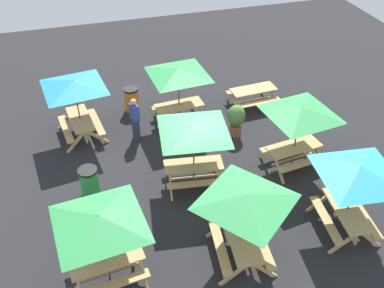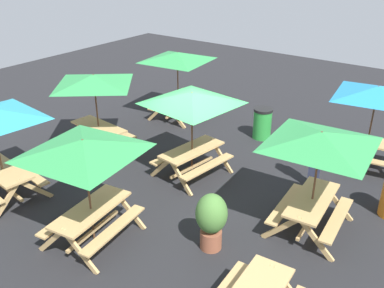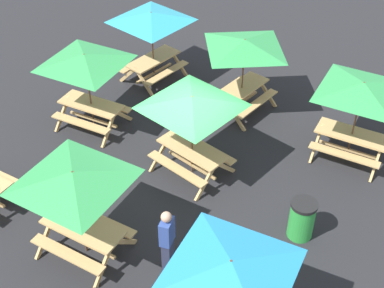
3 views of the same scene
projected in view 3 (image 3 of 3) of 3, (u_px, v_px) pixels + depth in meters
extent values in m
plane|color=#232326|center=(181.00, 175.00, 13.55)|extent=(27.75, 27.75, 0.00)
cube|color=tan|center=(242.00, 88.00, 15.36)|extent=(0.89, 1.87, 0.05)
cube|color=tan|center=(226.00, 90.00, 15.82)|extent=(0.45, 1.82, 0.04)
cube|color=tan|center=(257.00, 104.00, 15.26)|extent=(0.45, 1.82, 0.04)
cube|color=tan|center=(247.00, 84.00, 16.24)|extent=(0.80, 0.15, 0.81)
cube|color=tan|center=(267.00, 92.00, 15.87)|extent=(0.80, 0.15, 0.81)
cube|color=tan|center=(215.00, 106.00, 15.32)|extent=(0.80, 0.15, 0.81)
cube|color=tan|center=(235.00, 115.00, 14.95)|extent=(0.80, 0.15, 0.81)
cube|color=tan|center=(241.00, 103.00, 15.69)|extent=(0.24, 1.56, 0.06)
cylinder|color=brown|center=(243.00, 76.00, 15.10)|extent=(0.04, 0.04, 2.30)
pyramid|color=green|center=(245.00, 44.00, 14.47)|extent=(2.21, 2.21, 0.28)
cube|color=tan|center=(192.00, 149.00, 13.20)|extent=(1.88, 0.94, 0.05)
cube|color=tan|center=(206.00, 148.00, 13.70)|extent=(1.82, 0.50, 0.04)
cube|color=tan|center=(177.00, 169.00, 13.06)|extent=(1.82, 0.50, 0.04)
cube|color=tan|center=(225.00, 167.00, 13.24)|extent=(0.17, 0.80, 0.81)
cube|color=tan|center=(206.00, 182.00, 12.81)|extent=(0.17, 0.80, 0.81)
cube|color=tan|center=(179.00, 141.00, 14.05)|extent=(0.17, 0.80, 0.81)
cube|color=tan|center=(160.00, 154.00, 13.63)|extent=(0.17, 0.80, 0.81)
cube|color=tan|center=(192.00, 165.00, 13.53)|extent=(1.56, 0.28, 0.06)
cylinder|color=brown|center=(192.00, 136.00, 12.94)|extent=(0.04, 0.04, 2.30)
pyramid|color=green|center=(192.00, 101.00, 12.31)|extent=(2.80, 2.80, 0.28)
cube|color=tan|center=(83.00, 227.00, 11.18)|extent=(1.85, 0.84, 0.05)
cube|color=tan|center=(100.00, 220.00, 11.74)|extent=(1.81, 0.40, 0.04)
cube|color=tan|center=(67.00, 254.00, 10.99)|extent=(1.81, 0.40, 0.04)
cube|color=tan|center=(125.00, 242.00, 11.36)|extent=(0.12, 0.80, 0.81)
cube|color=tan|center=(104.00, 265.00, 10.86)|extent=(0.12, 0.80, 0.81)
cube|color=tan|center=(68.00, 215.00, 11.96)|extent=(0.12, 0.80, 0.81)
cube|color=tan|center=(45.00, 236.00, 11.47)|extent=(0.12, 0.80, 0.81)
cube|color=tan|center=(86.00, 244.00, 11.51)|extent=(1.56, 0.19, 0.06)
cylinder|color=brown|center=(80.00, 214.00, 10.93)|extent=(0.04, 0.04, 2.30)
pyramid|color=green|center=(73.00, 177.00, 10.29)|extent=(2.82, 2.82, 0.28)
cube|color=tan|center=(14.00, 192.00, 12.53)|extent=(0.11, 0.80, 0.81)
cube|color=tan|center=(91.00, 104.00, 14.73)|extent=(1.88, 0.93, 0.05)
cube|color=tan|center=(104.00, 103.00, 15.30)|extent=(1.82, 0.49, 0.04)
cube|color=tan|center=(81.00, 123.00, 14.53)|extent=(1.82, 0.49, 0.04)
cube|color=tan|center=(123.00, 116.00, 14.94)|extent=(0.16, 0.80, 0.81)
cube|color=tan|center=(109.00, 130.00, 14.43)|extent=(0.16, 0.80, 0.81)
cube|color=tan|center=(78.00, 101.00, 15.49)|extent=(0.16, 0.80, 0.81)
cube|color=tan|center=(62.00, 114.00, 14.98)|extent=(0.16, 0.80, 0.81)
cube|color=tan|center=(93.00, 119.00, 15.06)|extent=(1.56, 0.27, 0.06)
cylinder|color=brown|center=(89.00, 92.00, 14.47)|extent=(0.04, 0.04, 2.30)
pyramid|color=green|center=(85.00, 59.00, 13.84)|extent=(2.80, 2.80, 0.28)
cube|color=tan|center=(153.00, 59.00, 16.68)|extent=(0.90, 1.87, 0.05)
cube|color=tan|center=(141.00, 61.00, 17.14)|extent=(0.47, 1.82, 0.04)
cube|color=tan|center=(166.00, 73.00, 16.58)|extent=(0.47, 1.82, 0.04)
cube|color=tan|center=(162.00, 56.00, 17.55)|extent=(0.80, 0.15, 0.81)
cube|color=tan|center=(179.00, 63.00, 17.18)|extent=(0.80, 0.15, 0.81)
cube|color=tan|center=(128.00, 75.00, 16.64)|extent=(0.80, 0.15, 0.81)
cube|color=tan|center=(145.00, 83.00, 16.26)|extent=(0.80, 0.15, 0.81)
cube|color=tan|center=(154.00, 73.00, 17.00)|extent=(0.25, 1.56, 0.06)
cylinder|color=brown|center=(153.00, 47.00, 16.42)|extent=(0.04, 0.04, 2.30)
pyramid|color=teal|center=(151.00, 17.00, 15.79)|extent=(2.81, 2.81, 0.28)
cube|color=tan|center=(352.00, 134.00, 13.67)|extent=(1.87, 0.89, 0.05)
cube|color=tan|center=(355.00, 132.00, 14.23)|extent=(1.82, 0.46, 0.04)
cube|color=tan|center=(344.00, 155.00, 13.47)|extent=(1.82, 0.46, 0.04)
cube|color=tan|center=(383.00, 146.00, 13.87)|extent=(0.15, 0.80, 0.81)
cube|color=tan|center=(376.00, 163.00, 13.37)|extent=(0.15, 0.80, 0.81)
cube|color=tan|center=(324.00, 129.00, 14.44)|extent=(0.15, 0.80, 0.81)
cube|color=tan|center=(316.00, 144.00, 13.94)|extent=(0.15, 0.80, 0.81)
cube|color=tan|center=(348.00, 150.00, 14.00)|extent=(1.56, 0.24, 0.06)
cylinder|color=brown|center=(355.00, 121.00, 13.41)|extent=(0.04, 0.04, 2.30)
pyramid|color=green|center=(363.00, 87.00, 12.78)|extent=(2.81, 2.81, 0.28)
pyramid|color=#268CC6|center=(231.00, 266.00, 8.63)|extent=(2.80, 2.80, 0.28)
cylinder|color=green|center=(301.00, 220.00, 11.73)|extent=(0.56, 0.56, 0.90)
cylinder|color=black|center=(304.00, 205.00, 11.42)|extent=(0.59, 0.59, 0.08)
cylinder|color=#935138|center=(72.00, 178.00, 13.17)|extent=(0.44, 0.44, 0.40)
ellipsoid|color=#4C7F38|center=(68.00, 159.00, 12.78)|extent=(0.64, 0.64, 0.84)
cube|color=#2D334C|center=(168.00, 255.00, 11.00)|extent=(0.25, 0.32, 0.85)
cube|color=#334C99|center=(167.00, 231.00, 10.55)|extent=(0.31, 0.41, 0.60)
sphere|color=tan|center=(166.00, 217.00, 10.29)|extent=(0.22, 0.22, 0.22)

